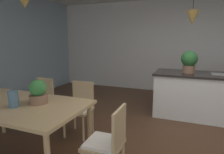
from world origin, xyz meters
The scene contains 11 objects.
ground_plane centered at (0.00, 0.00, -0.02)m, with size 10.00×8.40×0.04m, color #4C301E.
wall_back_kitchen centered at (0.00, 3.26, 1.35)m, with size 10.00×0.12×2.70m, color white.
dining_table centered at (-2.01, -1.01, 0.69)m, with size 1.82×1.02×0.75m.
chair_far_left centered at (-2.42, -0.13, 0.47)m, with size 0.44×0.44×0.87m.
chair_kitchen_end centered at (-0.74, -1.01, 0.47)m, with size 0.41×0.41×0.87m.
chair_far_right centered at (-1.61, -0.13, 0.47)m, with size 0.42×0.42×0.87m.
kitchen_island centered at (0.43, 1.40, 0.46)m, with size 2.13×0.84×0.91m.
pendant_over_island_main centered at (0.02, 1.40, 1.97)m, with size 0.23×0.23×0.87m.
potted_plant_on_island centered at (0.02, 1.40, 1.14)m, with size 0.32×0.32×0.44m.
potted_plant_on_table centered at (-1.74, -0.90, 0.90)m, with size 0.23×0.23×0.31m.
vase_on_dining_table centered at (-1.92, -1.13, 0.86)m, with size 0.12×0.12×0.20m.
Camera 1 is at (0.02, -2.80, 1.56)m, focal length 31.48 mm.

